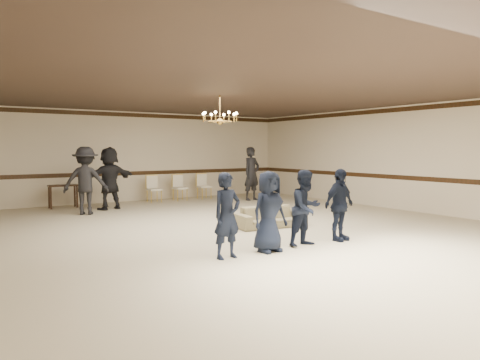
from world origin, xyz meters
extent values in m
cube|color=tan|center=(0.00, 0.00, 0.00)|extent=(12.00, 14.00, 0.01)
cube|color=#2F221A|center=(0.00, 0.00, 3.20)|extent=(12.00, 14.00, 0.01)
cube|color=beige|center=(0.00, 7.00, 1.60)|extent=(12.00, 0.01, 3.20)
cube|color=beige|center=(6.00, 0.00, 1.60)|extent=(0.01, 14.00, 3.20)
cube|color=black|center=(0.00, 6.99, 1.00)|extent=(12.00, 0.02, 0.14)
cube|color=black|center=(0.00, 6.99, 3.08)|extent=(12.00, 0.02, 0.14)
imported|color=black|center=(-1.73, -2.11, 0.74)|extent=(0.57, 0.40, 1.48)
imported|color=black|center=(-0.83, -2.11, 0.74)|extent=(0.75, 0.51, 1.48)
imported|color=black|center=(0.07, -2.11, 0.74)|extent=(0.77, 0.63, 1.48)
imported|color=black|center=(0.97, -2.11, 0.74)|extent=(0.91, 0.49, 1.48)
imported|color=#796D50|center=(0.77, -0.06, 0.25)|extent=(1.76, 0.85, 0.49)
imported|color=black|center=(-2.37, 4.51, 0.97)|extent=(1.44, 1.18, 1.94)
imported|color=black|center=(-1.47, 5.21, 0.97)|extent=(1.88, 0.94, 1.94)
imported|color=black|center=(3.63, 4.81, 0.97)|extent=(0.78, 0.58, 1.94)
cube|color=black|center=(-2.60, 6.36, 0.37)|extent=(0.90, 0.42, 0.74)
camera|label=1|loc=(-5.77, -8.62, 1.89)|focal=33.75mm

